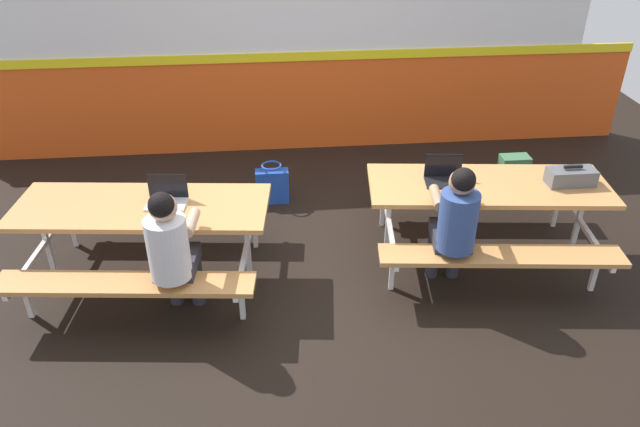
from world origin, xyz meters
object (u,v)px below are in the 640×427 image
(toolbox_grey, at_px, (571,177))
(tote_bag_bright, at_px, (272,185))
(picnic_table_left, at_px, (143,222))
(picnic_table_right, at_px, (486,200))
(student_nearer, at_px, (171,247))
(backpack_dark, at_px, (512,175))
(student_further, at_px, (455,221))
(laptop_silver, at_px, (167,198))
(laptop_dark, at_px, (444,177))

(toolbox_grey, bearing_deg, tote_bag_bright, 153.70)
(picnic_table_left, bearing_deg, toolbox_grey, 0.11)
(picnic_table_right, bearing_deg, picnic_table_left, -178.42)
(student_nearer, relative_size, tote_bag_bright, 2.81)
(picnic_table_right, distance_m, backpack_dark, 1.36)
(picnic_table_left, height_order, toolbox_grey, toolbox_grey)
(student_further, distance_m, laptop_silver, 2.31)
(student_further, distance_m, laptop_dark, 0.60)
(student_further, bearing_deg, laptop_dark, 83.96)
(student_further, bearing_deg, picnic_table_left, 170.10)
(laptop_dark, relative_size, toolbox_grey, 0.85)
(picnic_table_left, height_order, tote_bag_bright, picnic_table_left)
(laptop_dark, bearing_deg, laptop_silver, -176.44)
(picnic_table_left, bearing_deg, student_nearer, -62.81)
(laptop_silver, relative_size, backpack_dark, 0.78)
(picnic_table_left, distance_m, backpack_dark, 3.83)
(student_further, xyz_separation_m, laptop_dark, (0.06, 0.59, 0.08))
(laptop_dark, distance_m, tote_bag_bright, 1.92)
(picnic_table_right, xyz_separation_m, student_further, (-0.44, -0.51, 0.13))
(student_nearer, relative_size, student_further, 1.00)
(laptop_dark, distance_m, toolbox_grey, 1.07)
(backpack_dark, bearing_deg, student_further, -125.30)
(backpack_dark, height_order, tote_bag_bright, backpack_dark)
(laptop_silver, height_order, toolbox_grey, laptop_silver)
(laptop_dark, relative_size, backpack_dark, 0.78)
(laptop_dark, xyz_separation_m, toolbox_grey, (1.06, -0.15, 0.02))
(picnic_table_left, relative_size, toolbox_grey, 5.28)
(student_further, xyz_separation_m, backpack_dark, (1.15, 1.62, -0.49))
(picnic_table_right, relative_size, backpack_dark, 4.80)
(student_nearer, relative_size, laptop_dark, 3.53)
(picnic_table_right, height_order, tote_bag_bright, picnic_table_right)
(student_nearer, distance_m, laptop_silver, 0.62)
(student_further, relative_size, toolbox_grey, 3.02)
(picnic_table_left, xyz_separation_m, picnic_table_right, (2.92, 0.08, 0.00))
(student_further, bearing_deg, tote_bag_bright, 129.68)
(laptop_silver, distance_m, laptop_dark, 2.33)
(student_nearer, height_order, laptop_silver, student_nearer)
(student_nearer, distance_m, laptop_dark, 2.36)
(picnic_table_right, height_order, student_further, student_further)
(student_further, height_order, toolbox_grey, student_further)
(laptop_silver, bearing_deg, toolbox_grey, -0.13)
(student_nearer, xyz_separation_m, tote_bag_bright, (0.77, 1.84, -0.51))
(laptop_dark, relative_size, tote_bag_bright, 0.79)
(laptop_silver, xyz_separation_m, laptop_dark, (2.32, 0.14, 0.00))
(student_further, distance_m, tote_bag_bright, 2.25)
(student_further, bearing_deg, toolbox_grey, 21.34)
(picnic_table_left, height_order, student_nearer, student_nearer)
(student_nearer, bearing_deg, laptop_silver, 98.50)
(toolbox_grey, distance_m, backpack_dark, 1.32)
(tote_bag_bright, bearing_deg, laptop_silver, -124.91)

